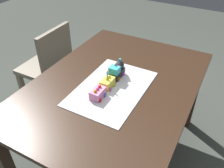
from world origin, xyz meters
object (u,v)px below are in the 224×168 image
object	(u,v)px
chair	(49,66)
dining_table	(115,96)
cake_car_gondola_bubblegum	(98,93)
birthday_candle	(107,74)
cake_locomotive	(117,71)
cake_car_flatbed_lemon	(107,83)

from	to	relation	value
chair	dining_table	bearing A→B (deg)	71.97
cake_car_gondola_bubblegum	dining_table	bearing A→B (deg)	173.27
chair	birthday_candle	size ratio (longest dim) A/B	16.17
cake_locomotive	cake_car_gondola_bubblegum	world-z (taller)	cake_locomotive
cake_car_flatbed_lemon	cake_car_gondola_bubblegum	distance (m)	0.12
cake_car_flatbed_lemon	birthday_candle	world-z (taller)	birthday_candle
dining_table	chair	size ratio (longest dim) A/B	1.63
cake_locomotive	birthday_candle	distance (m)	0.14
dining_table	cake_car_flatbed_lemon	bearing A→B (deg)	-18.83
chair	cake_car_flatbed_lemon	distance (m)	0.92
cake_car_gondola_bubblegum	birthday_candle	world-z (taller)	birthday_candle
cake_locomotive	cake_car_flatbed_lemon	world-z (taller)	cake_locomotive
cake_car_gondola_bubblegum	birthday_candle	xyz separation A→B (m)	(-0.12, 0.00, 0.07)
dining_table	chair	xyz separation A→B (m)	(-0.26, -0.83, -0.16)
chair	cake_car_gondola_bubblegum	distance (m)	0.97
cake_locomotive	birthday_candle	world-z (taller)	birthday_candle
dining_table	chair	distance (m)	0.89
cake_car_flatbed_lemon	birthday_candle	xyz separation A→B (m)	(0.00, 0.00, 0.07)
dining_table	birthday_candle	xyz separation A→B (m)	(0.06, -0.02, 0.21)
dining_table	chair	world-z (taller)	chair
dining_table	cake_car_gondola_bubblegum	bearing A→B (deg)	-6.73
cake_car_flatbed_lemon	birthday_candle	bearing A→B (deg)	0.00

